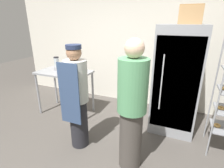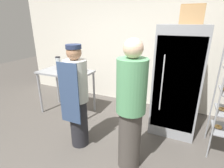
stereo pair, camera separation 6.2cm
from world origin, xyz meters
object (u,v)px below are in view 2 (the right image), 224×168
object	(u,v)px
person_customer	(131,108)
refrigerator	(177,81)
person_baker	(77,97)
cardboard_storage_box	(192,15)
blender_pitcher	(58,64)
donut_box	(75,70)

from	to	relation	value
person_customer	refrigerator	bearing A→B (deg)	69.45
person_baker	cardboard_storage_box	bearing A→B (deg)	39.45
person_customer	blender_pitcher	bearing A→B (deg)	154.00
refrigerator	person_baker	distance (m)	1.71
donut_box	blender_pitcher	bearing A→B (deg)	176.86
donut_box	cardboard_storage_box	distance (m)	2.26
blender_pitcher	person_customer	world-z (taller)	person_customer
blender_pitcher	person_baker	distance (m)	1.34
blender_pitcher	person_customer	xyz separation A→B (m)	(1.89, -0.92, -0.17)
refrigerator	person_customer	size ratio (longest dim) A/B	1.07
donut_box	person_customer	xyz separation A→B (m)	(1.47, -0.90, -0.09)
cardboard_storage_box	person_customer	distance (m)	1.74
cardboard_storage_box	person_customer	xyz separation A→B (m)	(-0.52, -1.24, -1.11)
refrigerator	cardboard_storage_box	xyz separation A→B (m)	(0.08, 0.06, 1.06)
donut_box	cardboard_storage_box	size ratio (longest dim) A/B	0.79
refrigerator	donut_box	size ratio (longest dim) A/B	6.86
refrigerator	cardboard_storage_box	world-z (taller)	cardboard_storage_box
cardboard_storage_box	blender_pitcher	bearing A→B (deg)	-172.56
cardboard_storage_box	person_baker	world-z (taller)	cardboard_storage_box
cardboard_storage_box	refrigerator	bearing A→B (deg)	-144.54
refrigerator	person_baker	xyz separation A→B (m)	(-1.31, -1.09, -0.09)
refrigerator	person_baker	world-z (taller)	refrigerator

